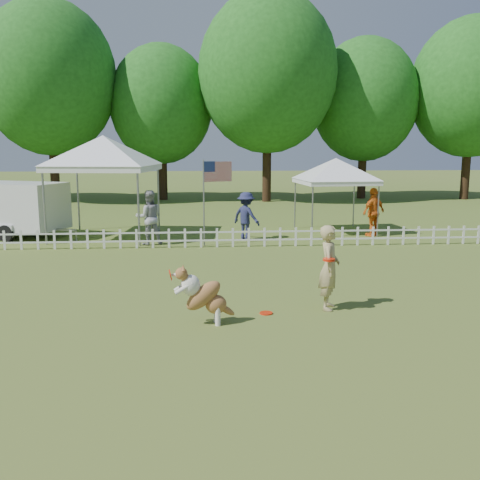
{
  "coord_description": "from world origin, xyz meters",
  "views": [
    {
      "loc": [
        -0.7,
        -9.53,
        3.13
      ],
      "look_at": [
        0.12,
        2.0,
        1.1
      ],
      "focal_mm": 40.0,
      "sensor_mm": 36.0,
      "label": 1
    }
  ],
  "objects_px": {
    "flag_pole": "(204,203)",
    "spectator_c": "(374,212)",
    "handler": "(329,268)",
    "spectator_a": "(149,218)",
    "canopy_tent_left": "(105,188)",
    "canopy_tent_right": "(335,196)",
    "dog": "(204,295)",
    "frisbee_on_turf": "(266,313)",
    "spectator_b": "(246,216)",
    "cargo_trailer": "(13,209)"
  },
  "relations": [
    {
      "from": "canopy_tent_right",
      "to": "flag_pole",
      "type": "xyz_separation_m",
      "value": [
        -4.79,
        -2.37,
        0.03
      ]
    },
    {
      "from": "handler",
      "to": "spectator_b",
      "type": "relative_size",
      "value": 1.02
    },
    {
      "from": "canopy_tent_left",
      "to": "spectator_c",
      "type": "height_order",
      "value": "canopy_tent_left"
    },
    {
      "from": "canopy_tent_right",
      "to": "spectator_b",
      "type": "relative_size",
      "value": 1.64
    },
    {
      "from": "handler",
      "to": "frisbee_on_turf",
      "type": "distance_m",
      "value": 1.51
    },
    {
      "from": "handler",
      "to": "spectator_a",
      "type": "xyz_separation_m",
      "value": [
        -4.14,
        7.25,
        0.05
      ]
    },
    {
      "from": "canopy_tent_right",
      "to": "flag_pole",
      "type": "height_order",
      "value": "flag_pole"
    },
    {
      "from": "handler",
      "to": "cargo_trailer",
      "type": "xyz_separation_m",
      "value": [
        -9.01,
        9.07,
        0.15
      ]
    },
    {
      "from": "frisbee_on_turf",
      "to": "flag_pole",
      "type": "relative_size",
      "value": 0.09
    },
    {
      "from": "canopy_tent_left",
      "to": "dog",
      "type": "bearing_deg",
      "value": -63.4
    },
    {
      "from": "frisbee_on_turf",
      "to": "spectator_a",
      "type": "distance_m",
      "value": 8.07
    },
    {
      "from": "spectator_b",
      "to": "frisbee_on_turf",
      "type": "bearing_deg",
      "value": 131.15
    },
    {
      "from": "canopy_tent_right",
      "to": "spectator_c",
      "type": "distance_m",
      "value": 1.57
    },
    {
      "from": "canopy_tent_right",
      "to": "spectator_a",
      "type": "bearing_deg",
      "value": -167.46
    },
    {
      "from": "dog",
      "to": "canopy_tent_right",
      "type": "distance_m",
      "value": 11.18
    },
    {
      "from": "cargo_trailer",
      "to": "spectator_c",
      "type": "distance_m",
      "value": 12.6
    },
    {
      "from": "canopy_tent_right",
      "to": "spectator_b",
      "type": "xyz_separation_m",
      "value": [
        -3.36,
        -1.34,
        -0.52
      ]
    },
    {
      "from": "canopy_tent_left",
      "to": "handler",
      "type": "bearing_deg",
      "value": -49.44
    },
    {
      "from": "frisbee_on_turf",
      "to": "canopy_tent_right",
      "type": "distance_m",
      "value": 10.27
    },
    {
      "from": "handler",
      "to": "spectator_b",
      "type": "bearing_deg",
      "value": 23.0
    },
    {
      "from": "canopy_tent_right",
      "to": "dog",
      "type": "bearing_deg",
      "value": -120.25
    },
    {
      "from": "frisbee_on_turf",
      "to": "spectator_b",
      "type": "xyz_separation_m",
      "value": [
        0.29,
        8.17,
        0.8
      ]
    },
    {
      "from": "frisbee_on_turf",
      "to": "spectator_b",
      "type": "distance_m",
      "value": 8.22
    },
    {
      "from": "canopy_tent_left",
      "to": "spectator_c",
      "type": "xyz_separation_m",
      "value": [
        9.33,
        -0.44,
        -0.86
      ]
    },
    {
      "from": "dog",
      "to": "spectator_c",
      "type": "xyz_separation_m",
      "value": [
        5.98,
        9.12,
        0.32
      ]
    },
    {
      "from": "handler",
      "to": "flag_pole",
      "type": "relative_size",
      "value": 0.61
    },
    {
      "from": "cargo_trailer",
      "to": "flag_pole",
      "type": "distance_m",
      "value": 6.98
    },
    {
      "from": "handler",
      "to": "flag_pole",
      "type": "bearing_deg",
      "value": 35.16
    },
    {
      "from": "dog",
      "to": "spectator_b",
      "type": "distance_m",
      "value": 8.84
    },
    {
      "from": "canopy_tent_left",
      "to": "flag_pole",
      "type": "height_order",
      "value": "canopy_tent_left"
    },
    {
      "from": "flag_pole",
      "to": "spectator_a",
      "type": "bearing_deg",
      "value": 145.97
    },
    {
      "from": "frisbee_on_turf",
      "to": "canopy_tent_right",
      "type": "xyz_separation_m",
      "value": [
        3.65,
        9.51,
        1.32
      ]
    },
    {
      "from": "canopy_tent_left",
      "to": "spectator_a",
      "type": "relative_size",
      "value": 1.95
    },
    {
      "from": "handler",
      "to": "spectator_a",
      "type": "relative_size",
      "value": 0.94
    },
    {
      "from": "handler",
      "to": "dog",
      "type": "bearing_deg",
      "value": 123.99
    },
    {
      "from": "canopy_tent_left",
      "to": "spectator_b",
      "type": "bearing_deg",
      "value": -2.68
    },
    {
      "from": "frisbee_on_turf",
      "to": "canopy_tent_left",
      "type": "relative_size",
      "value": 0.07
    },
    {
      "from": "handler",
      "to": "canopy_tent_right",
      "type": "distance_m",
      "value": 9.6
    },
    {
      "from": "handler",
      "to": "spectator_c",
      "type": "height_order",
      "value": "spectator_c"
    },
    {
      "from": "canopy_tent_right",
      "to": "handler",
      "type": "bearing_deg",
      "value": -109.17
    },
    {
      "from": "spectator_a",
      "to": "spectator_c",
      "type": "relative_size",
      "value": 1.03
    },
    {
      "from": "frisbee_on_turf",
      "to": "spectator_a",
      "type": "bearing_deg",
      "value": 111.15
    },
    {
      "from": "flag_pole",
      "to": "canopy_tent_left",
      "type": "bearing_deg",
      "value": 127.94
    },
    {
      "from": "handler",
      "to": "canopy_tent_right",
      "type": "height_order",
      "value": "canopy_tent_right"
    },
    {
      "from": "canopy_tent_left",
      "to": "cargo_trailer",
      "type": "height_order",
      "value": "canopy_tent_left"
    },
    {
      "from": "flag_pole",
      "to": "spectator_c",
      "type": "xyz_separation_m",
      "value": [
        5.95,
        1.43,
        -0.51
      ]
    },
    {
      "from": "dog",
      "to": "frisbee_on_turf",
      "type": "bearing_deg",
      "value": 18.63
    },
    {
      "from": "frisbee_on_turf",
      "to": "spectator_a",
      "type": "relative_size",
      "value": 0.14
    },
    {
      "from": "cargo_trailer",
      "to": "flag_pole",
      "type": "xyz_separation_m",
      "value": [
        6.62,
        -2.16,
        0.39
      ]
    },
    {
      "from": "dog",
      "to": "canopy_tent_left",
      "type": "xyz_separation_m",
      "value": [
        -3.35,
        9.56,
        1.18
      ]
    }
  ]
}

